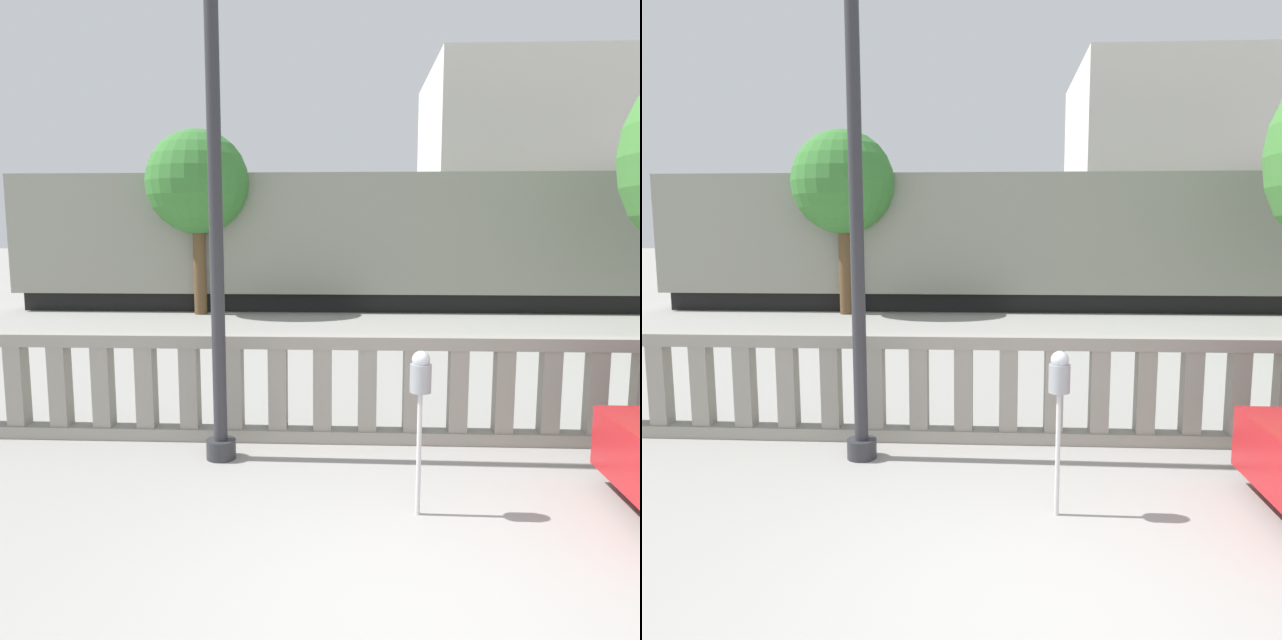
% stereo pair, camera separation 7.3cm
% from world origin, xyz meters
% --- Properties ---
extents(ground_plane, '(160.00, 160.00, 0.00)m').
position_xyz_m(ground_plane, '(0.00, 0.00, 0.00)').
color(ground_plane, gray).
extents(balustrade, '(14.04, 0.24, 1.20)m').
position_xyz_m(balustrade, '(0.00, 3.11, 0.60)').
color(balustrade, gray).
rests_on(balustrade, ground).
extents(lamppost, '(0.43, 0.43, 6.46)m').
position_xyz_m(lamppost, '(-1.77, 2.52, 4.02)').
color(lamppost, '#2D2D33').
rests_on(lamppost, ground).
extents(parking_meter, '(0.17, 0.17, 1.38)m').
position_xyz_m(parking_meter, '(0.13, 1.32, 1.11)').
color(parking_meter, silver).
rests_on(parking_meter, ground).
extents(train_near, '(22.69, 2.86, 4.55)m').
position_xyz_m(train_near, '(1.21, 15.43, 2.07)').
color(train_near, black).
rests_on(train_near, ground).
extents(train_far, '(21.99, 2.75, 4.43)m').
position_xyz_m(train_far, '(1.73, 22.04, 2.01)').
color(train_far, black).
rests_on(train_far, ground).
extents(building_block, '(12.37, 9.84, 10.17)m').
position_xyz_m(building_block, '(9.62, 29.08, 5.09)').
color(building_block, beige).
rests_on(building_block, ground).
extents(tree_right, '(2.85, 2.85, 5.10)m').
position_xyz_m(tree_right, '(-4.67, 13.75, 3.64)').
color(tree_right, brown).
rests_on(tree_right, ground).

